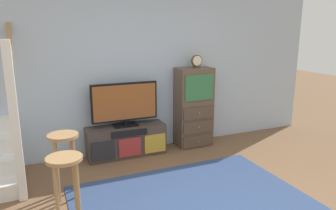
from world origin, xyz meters
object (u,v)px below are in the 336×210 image
at_px(television, 125,103).
at_px(bar_stool_near, 65,176).
at_px(bar_stool_far, 64,151).
at_px(media_console, 126,141).
at_px(side_cabinet, 194,107).
at_px(desk_clock, 197,61).

height_order(television, bar_stool_near, television).
height_order(television, bar_stool_far, television).
xyz_separation_m(media_console, television, (0.00, 0.02, 0.59)).
bearing_deg(media_console, bar_stool_far, -136.71).
height_order(television, side_cabinet, side_cabinet).
distance_m(media_console, television, 0.59).
xyz_separation_m(side_cabinet, bar_stool_near, (-2.18, -1.56, -0.10)).
distance_m(side_cabinet, bar_stool_near, 2.68).
relative_size(television, desk_clock, 4.91).
bearing_deg(bar_stool_far, media_console, 43.29).
bearing_deg(side_cabinet, bar_stool_far, -156.43).
height_order(media_console, bar_stool_far, bar_stool_far).
bearing_deg(bar_stool_near, television, 56.85).
relative_size(television, side_cabinet, 0.78).
xyz_separation_m(desk_clock, bar_stool_far, (-2.16, -0.92, -0.84)).
bearing_deg(television, bar_stool_far, -135.98).
relative_size(side_cabinet, bar_stool_far, 1.70).
bearing_deg(media_console, bar_stool_near, -123.55).
height_order(desk_clock, bar_stool_far, desk_clock).
distance_m(media_console, bar_stool_far, 1.38).
bearing_deg(bar_stool_far, side_cabinet, 23.57).
xyz_separation_m(television, bar_stool_near, (-1.03, -1.57, -0.27)).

